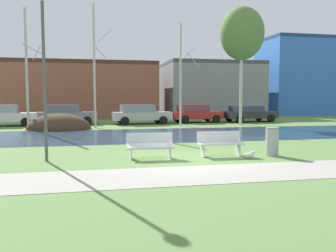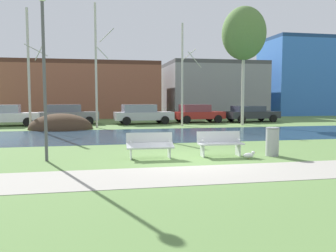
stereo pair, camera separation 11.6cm
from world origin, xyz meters
TOP-DOWN VIEW (x-y plane):
  - ground_plane at (0.00, 10.00)m, footprint 120.00×120.00m
  - paved_path_strip at (0.00, -2.11)m, footprint 60.00×2.26m
  - river_band at (0.00, 7.88)m, footprint 80.00×7.22m
  - soil_mound at (-5.47, 12.55)m, footprint 4.12×3.18m
  - bench_left at (-1.25, 0.60)m, footprint 1.62×0.61m
  - bench_right at (1.26, 0.60)m, footprint 1.62×0.61m
  - trash_bin at (3.11, 0.29)m, footprint 0.49×0.49m
  - seagull at (2.04, -0.14)m, footprint 0.46×0.17m
  - streetlamp at (-4.65, 0.77)m, footprint 0.32×0.32m
  - birch_far_left at (-7.53, 13.65)m, footprint 1.35×2.20m
  - birch_left at (-3.11, 13.05)m, footprint 1.32×2.04m
  - birch_center_left at (3.00, 13.53)m, footprint 1.49×2.40m
  - birch_center at (7.58, 13.39)m, footprint 3.24×3.24m
  - parked_van_nearest_white at (-9.75, 15.82)m, footprint 4.86×2.37m
  - parked_sedan_second_grey at (-5.35, 16.36)m, footprint 4.52×2.30m
  - parked_hatch_third_silver at (0.31, 15.84)m, footprint 4.66×2.26m
  - parked_wagon_fourth_red at (4.98, 16.59)m, footprint 4.26×2.37m
  - parked_suv_fifth_dark at (9.59, 16.29)m, footprint 4.57×2.42m
  - building_brick_low at (-5.17, 26.68)m, footprint 16.46×7.84m
  - building_grey_warehouse at (9.57, 26.61)m, footprint 10.29×7.97m
  - building_blue_store at (23.69, 26.80)m, footprint 14.49×6.29m

SIDE VIEW (x-z plane):
  - ground_plane at x=0.00m, z-range 0.00..0.00m
  - soil_mound at x=-5.47m, z-range -1.03..1.03m
  - river_band at x=0.00m, z-range 0.00..0.01m
  - paved_path_strip at x=0.00m, z-range 0.00..0.01m
  - seagull at x=2.04m, z-range 0.00..0.26m
  - bench_left at x=-1.25m, z-range 0.04..0.91m
  - bench_right at x=1.26m, z-range 0.04..0.91m
  - trash_bin at x=3.11m, z-range 0.02..1.03m
  - parked_suv_fifth_dark at x=9.59m, z-range 0.05..1.40m
  - parked_wagon_fourth_red at x=4.98m, z-range 0.04..1.52m
  - parked_hatch_third_silver at x=0.31m, z-range 0.03..1.56m
  - parked_sedan_second_grey at x=-5.35m, z-range 0.04..1.57m
  - parked_van_nearest_white at x=-9.75m, z-range 0.04..1.57m
  - building_brick_low at x=-5.17m, z-range 0.00..5.66m
  - building_grey_warehouse at x=9.57m, z-range 0.00..5.92m
  - streetlamp at x=-4.65m, z-range 0.90..6.33m
  - birch_center_left at x=3.00m, z-range 0.07..7.44m
  - birch_far_left at x=-7.53m, z-range 0.05..8.03m
  - birch_left at x=-3.11m, z-range 0.07..8.42m
  - building_blue_store at x=23.69m, z-range 0.00..9.03m
  - birch_center at x=7.58m, z-range 2.39..11.12m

